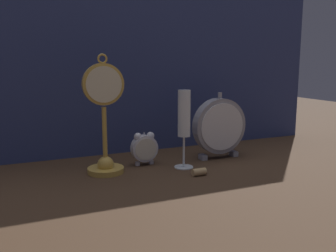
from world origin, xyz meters
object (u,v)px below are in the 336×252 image
object	(u,v)px
champagne_flute	(184,120)
wine_cork	(199,172)
pocket_watch_on_stand	(105,127)
alarm_clock_twin_bell	(144,147)
mantel_clock_silver	(219,126)

from	to	relation	value
champagne_flute	wine_cork	size ratio (longest dim) A/B	5.89
pocket_watch_on_stand	wine_cork	bearing A→B (deg)	-29.59
pocket_watch_on_stand	alarm_clock_twin_bell	world-z (taller)	pocket_watch_on_stand
alarm_clock_twin_bell	wine_cork	distance (m)	0.21
alarm_clock_twin_bell	wine_cork	size ratio (longest dim) A/B	2.57
alarm_clock_twin_bell	pocket_watch_on_stand	bearing A→B (deg)	-166.40
mantel_clock_silver	champagne_flute	world-z (taller)	champagne_flute
alarm_clock_twin_bell	champagne_flute	distance (m)	0.16
mantel_clock_silver	champagne_flute	distance (m)	0.18
alarm_clock_twin_bell	mantel_clock_silver	world-z (taller)	mantel_clock_silver
champagne_flute	wine_cork	bearing A→B (deg)	-87.16
pocket_watch_on_stand	alarm_clock_twin_bell	xyz separation A→B (m)	(0.14, 0.03, -0.08)
pocket_watch_on_stand	alarm_clock_twin_bell	bearing A→B (deg)	13.60
alarm_clock_twin_bell	champagne_flute	world-z (taller)	champagne_flute
mantel_clock_silver	wine_cork	bearing A→B (deg)	-136.51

